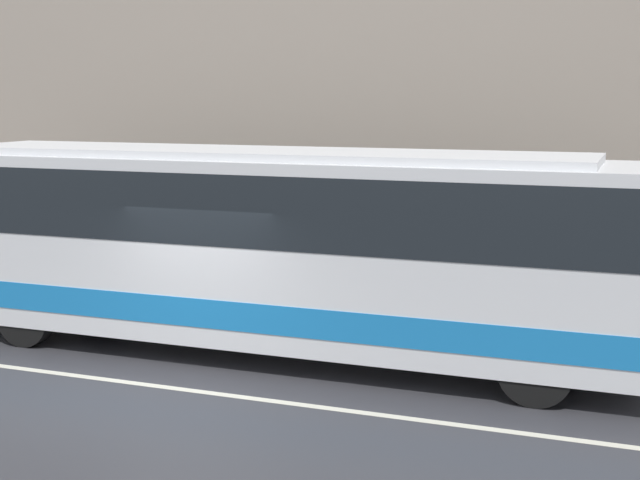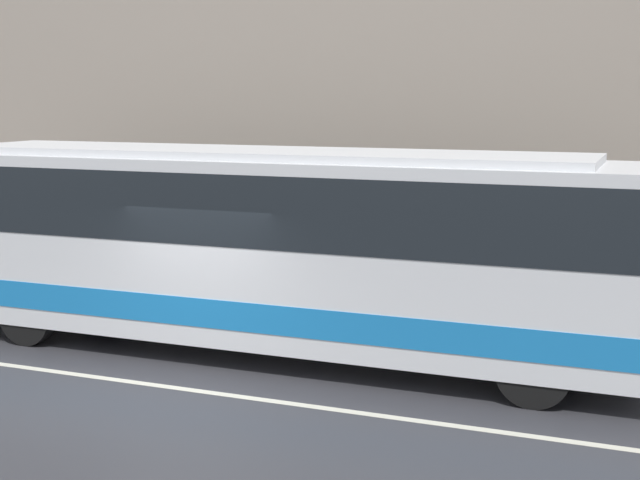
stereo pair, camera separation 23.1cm
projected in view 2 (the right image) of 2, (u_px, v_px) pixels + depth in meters
ground_plane at (168, 387)px, 12.97m from camera, size 60.00×60.00×0.00m
sidewalk at (307, 303)px, 17.87m from camera, size 60.00×2.69×0.15m
lane_stripe at (168, 387)px, 12.97m from camera, size 54.00×0.14×0.01m
transit_bus at (259, 239)px, 14.52m from camera, size 12.47×2.55×3.34m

